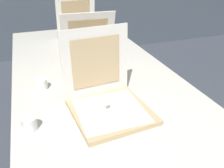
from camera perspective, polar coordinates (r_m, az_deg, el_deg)
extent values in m
cube|color=silver|center=(1.40, -3.17, 0.33)|extent=(0.94, 2.32, 0.03)
cylinder|color=gray|center=(2.50, -19.12, 2.28)|extent=(0.04, 0.04, 0.72)
cylinder|color=gray|center=(2.60, -1.48, 4.96)|extent=(0.04, 0.04, 0.72)
cube|color=tan|center=(1.10, -0.20, -6.56)|extent=(0.36, 0.36, 0.02)
cube|color=silver|center=(1.09, -0.40, -6.17)|extent=(0.29, 0.29, 0.00)
cube|color=white|center=(1.15, -3.79, 5.24)|extent=(0.33, 0.05, 0.33)
cube|color=tan|center=(1.15, -3.71, 5.12)|extent=(0.24, 0.03, 0.24)
cylinder|color=white|center=(1.08, -1.36, -4.66)|extent=(0.03, 0.03, 0.00)
cylinder|color=white|center=(1.09, -0.90, -5.20)|extent=(0.01, 0.01, 0.03)
cylinder|color=white|center=(1.09, -1.71, -5.11)|extent=(0.01, 0.01, 0.03)
cylinder|color=white|center=(1.08, -1.45, -5.54)|extent=(0.01, 0.01, 0.03)
cube|color=tan|center=(1.51, -4.55, 3.55)|extent=(0.35, 0.35, 0.02)
cube|color=silver|center=(1.50, -4.85, 3.94)|extent=(0.32, 0.32, 0.00)
cube|color=white|center=(1.55, -5.70, 10.99)|extent=(0.34, 0.12, 0.32)
cube|color=tan|center=(1.55, -5.65, 11.00)|extent=(0.24, 0.09, 0.23)
cube|color=#E0B266|center=(1.47, -3.98, 3.78)|extent=(0.09, 0.12, 0.01)
cube|color=tan|center=(1.53, -4.42, 4.77)|extent=(0.08, 0.03, 0.02)
sphere|color=red|center=(1.44, -4.50, 3.64)|extent=(0.02, 0.02, 0.02)
sphere|color=#2D6628|center=(1.49, -4.11, 4.53)|extent=(0.02, 0.02, 0.02)
cube|color=tan|center=(2.04, -6.86, 10.13)|extent=(0.36, 0.36, 0.02)
cube|color=silver|center=(2.03, -7.02, 10.37)|extent=(0.30, 0.30, 0.00)
cube|color=white|center=(2.13, -8.48, 15.72)|extent=(0.33, 0.07, 0.33)
cube|color=tan|center=(2.13, -8.45, 15.71)|extent=(0.24, 0.05, 0.24)
cube|color=#EAC156|center=(2.04, -7.67, 10.59)|extent=(0.09, 0.13, 0.01)
cube|color=tan|center=(2.10, -7.86, 11.16)|extent=(0.08, 0.03, 0.02)
sphere|color=#2D6628|center=(2.03, -7.18, 10.82)|extent=(0.02, 0.02, 0.02)
sphere|color=orange|center=(2.05, -7.62, 10.94)|extent=(0.02, 0.02, 0.02)
cylinder|color=white|center=(1.34, -16.23, 0.01)|extent=(0.06, 0.06, 0.06)
cylinder|color=white|center=(1.05, -18.85, -8.83)|extent=(0.06, 0.06, 0.06)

